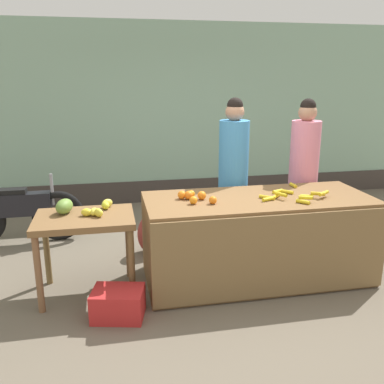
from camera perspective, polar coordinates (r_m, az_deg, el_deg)
name	(u,v)px	position (r m, az deg, el deg)	size (l,w,h in m)	color
ground_plane	(216,280)	(4.46, 3.34, -11.85)	(24.00, 24.00, 0.00)	#665B4C
market_wall_back	(171,116)	(6.99, -2.89, 10.22)	(9.44, 0.23, 2.87)	#8CB299
fruit_stall_counter	(257,238)	(4.39, 8.87, -6.24)	(2.28, 0.95, 0.87)	brown
side_table_wooden	(85,228)	(4.08, -14.30, -4.78)	(0.91, 0.65, 0.79)	brown
banana_bunch_pile	(292,195)	(4.31, 13.43, -0.37)	(0.72, 0.72, 0.07)	gold
orange_pile	(194,196)	(4.09, 0.32, -0.60)	(0.34, 0.33, 0.09)	orange
mango_papaya_pile	(78,207)	(4.12, -15.18, -2.02)	(0.57, 0.40, 0.14)	yellow
vendor_woman_blue_shirt	(233,177)	(4.88, 5.60, 2.03)	(0.34, 0.34, 1.82)	#33333D
vendor_woman_pink_shirt	(303,175)	(5.16, 14.84, 2.23)	(0.34, 0.34, 1.80)	#33333D
parked_motorcycle	(18,212)	(5.68, -22.50, -2.56)	(1.60, 0.18, 0.88)	black
produce_crate	(118,304)	(3.84, -9.98, -14.68)	(0.44, 0.32, 0.26)	red
produce_sack	(152,233)	(5.02, -5.47, -5.62)	(0.36, 0.30, 0.48)	maroon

